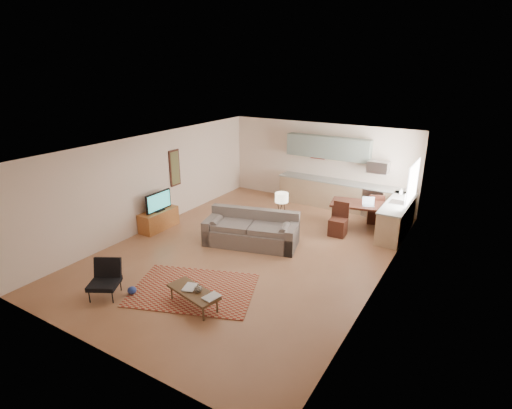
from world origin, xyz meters
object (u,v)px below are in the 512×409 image
Objects in this scene: coffee_table at (194,298)px; console_table at (281,226)px; tv_credenza at (159,220)px; armchair at (104,280)px; sofa at (251,229)px; dining_table at (358,216)px.

console_table is (-0.05, 3.77, 0.19)m from coffee_table.
tv_credenza is 1.66× the size of console_table.
armchair is at bearing -63.51° from tv_credenza.
armchair reaches higher than tv_credenza.
sofa is 0.91m from console_table.
console_table reaches higher than tv_credenza.
console_table is 0.48× the size of dining_table.
dining_table reaches higher than coffee_table.
tv_credenza is (-1.60, 3.21, -0.09)m from armchair.
dining_table is at bearing 25.38° from console_table.
armchair is (-1.77, -0.66, 0.20)m from coffee_table.
coffee_table is 5.71m from dining_table.
armchair is (-1.24, -3.67, -0.06)m from sofa.
sofa is at bearing -141.47° from dining_table.
console_table is 2.34m from dining_table.
armchair is 1.02× the size of console_table.
coffee_table is (0.54, -3.01, -0.26)m from sofa.
armchair is at bearing -123.80° from sofa.
console_table is at bearing 42.47° from sofa.
tv_credenza is (-3.37, 2.55, 0.10)m from coffee_table.
armchair is at bearing -130.11° from dining_table.
dining_table reaches higher than armchair.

